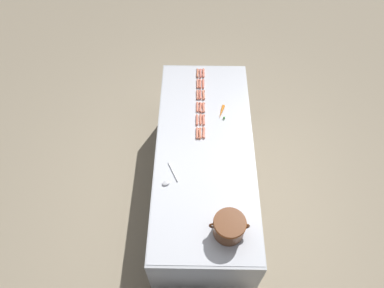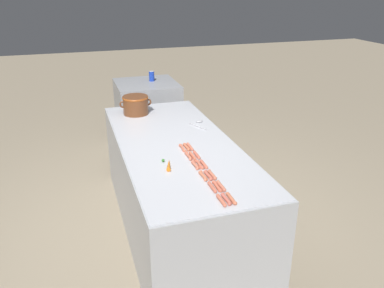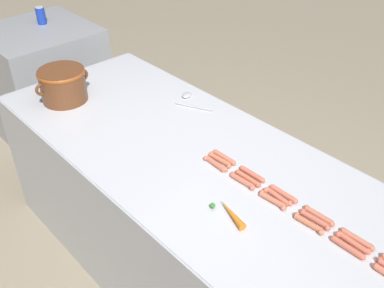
{
  "view_description": "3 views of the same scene",
  "coord_description": "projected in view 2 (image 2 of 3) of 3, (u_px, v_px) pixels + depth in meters",
  "views": [
    {
      "loc": [
        0.09,
        1.98,
        3.58
      ],
      "look_at": [
        0.12,
        0.0,
        0.88
      ],
      "focal_mm": 33.21,
      "sensor_mm": 36.0,
      "label": 1
    },
    {
      "loc": [
        -0.78,
        -2.91,
        2.09
      ],
      "look_at": [
        0.12,
        -0.07,
        0.83
      ],
      "focal_mm": 36.29,
      "sensor_mm": 36.0,
      "label": 2
    },
    {
      "loc": [
        -1.14,
        -1.26,
        2.08
      ],
      "look_at": [
        -0.04,
        -0.06,
        0.93
      ],
      "focal_mm": 41.41,
      "sensor_mm": 36.0,
      "label": 3
    }
  ],
  "objects": [
    {
      "name": "hot_dog_14",
      "position": [
        212.0,
        175.0,
        2.68
      ],
      "size": [
        0.03,
        0.14,
        0.02
      ],
      "color": "#CC6F53",
      "rests_on": "griddle_counter"
    },
    {
      "name": "hot_dog_1",
      "position": [
        212.0,
        187.0,
        2.52
      ],
      "size": [
        0.02,
        0.14,
        0.02
      ],
      "color": "#CD664D",
      "rests_on": "griddle_counter"
    },
    {
      "name": "hot_dog_12",
      "position": [
        231.0,
        198.0,
        2.39
      ],
      "size": [
        0.03,
        0.14,
        0.02
      ],
      "color": "#D2714F",
      "rests_on": "griddle_counter"
    },
    {
      "name": "hot_dog_5",
      "position": [
        182.0,
        148.0,
        3.11
      ],
      "size": [
        0.03,
        0.14,
        0.02
      ],
      "color": "#D27054",
      "rests_on": "griddle_counter"
    },
    {
      "name": "soda_can",
      "position": [
        152.0,
        76.0,
        4.87
      ],
      "size": [
        0.07,
        0.07,
        0.13
      ],
      "color": "#1938B2",
      "rests_on": "back_cabinet"
    },
    {
      "name": "hot_dog_17",
      "position": [
        190.0,
        147.0,
        3.14
      ],
      "size": [
        0.02,
        0.14,
        0.02
      ],
      "color": "#D27156",
      "rests_on": "griddle_counter"
    },
    {
      "name": "hot_dog_6",
      "position": [
        226.0,
        199.0,
        2.38
      ],
      "size": [
        0.03,
        0.14,
        0.02
      ],
      "color": "#CE6655",
      "rests_on": "griddle_counter"
    },
    {
      "name": "hot_dog_8",
      "position": [
        208.0,
        175.0,
        2.67
      ],
      "size": [
        0.03,
        0.14,
        0.02
      ],
      "color": "#CA6752",
      "rests_on": "griddle_counter"
    },
    {
      "name": "bean_pot",
      "position": [
        136.0,
        104.0,
        3.91
      ],
      "size": [
        0.33,
        0.26,
        0.19
      ],
      "color": "brown",
      "rests_on": "griddle_counter"
    },
    {
      "name": "hot_dog_0",
      "position": [
        221.0,
        200.0,
        2.37
      ],
      "size": [
        0.03,
        0.14,
        0.02
      ],
      "color": "#D86E52",
      "rests_on": "griddle_counter"
    },
    {
      "name": "hot_dog_2",
      "position": [
        203.0,
        176.0,
        2.67
      ],
      "size": [
        0.03,
        0.14,
        0.02
      ],
      "color": "#D07150",
      "rests_on": "griddle_counter"
    },
    {
      "name": "hot_dog_7",
      "position": [
        217.0,
        186.0,
        2.53
      ],
      "size": [
        0.03,
        0.14,
        0.02
      ],
      "color": "#D0684E",
      "rests_on": "griddle_counter"
    },
    {
      "name": "hot_dog_4",
      "position": [
        189.0,
        156.0,
        2.97
      ],
      "size": [
        0.03,
        0.14,
        0.02
      ],
      "color": "#D26D53",
      "rests_on": "griddle_counter"
    },
    {
      "name": "carrot",
      "position": [
        168.0,
        164.0,
        2.83
      ],
      "size": [
        0.08,
        0.18,
        0.03
      ],
      "color": "orange",
      "rests_on": "griddle_counter"
    },
    {
      "name": "hot_dog_13",
      "position": [
        221.0,
        186.0,
        2.54
      ],
      "size": [
        0.03,
        0.14,
        0.02
      ],
      "color": "#CA7055",
      "rests_on": "griddle_counter"
    },
    {
      "name": "back_cabinet",
      "position": [
        148.0,
        118.0,
        4.99
      ],
      "size": [
        0.75,
        0.74,
        0.92
      ],
      "primitive_type": "cube",
      "color": "#939599",
      "rests_on": "ground_plane"
    },
    {
      "name": "hot_dog_3",
      "position": [
        195.0,
        165.0,
        2.82
      ],
      "size": [
        0.03,
        0.14,
        0.02
      ],
      "color": "#D17156",
      "rests_on": "griddle_counter"
    },
    {
      "name": "hot_dog_9",
      "position": [
        200.0,
        164.0,
        2.83
      ],
      "size": [
        0.03,
        0.14,
        0.02
      ],
      "color": "#D26C52",
      "rests_on": "griddle_counter"
    },
    {
      "name": "hot_dog_16",
      "position": [
        197.0,
        155.0,
        2.99
      ],
      "size": [
        0.02,
        0.14,
        0.02
      ],
      "color": "#D56B52",
      "rests_on": "griddle_counter"
    },
    {
      "name": "hot_dog_10",
      "position": [
        193.0,
        156.0,
        2.97
      ],
      "size": [
        0.02,
        0.14,
        0.02
      ],
      "color": "#D16A4D",
      "rests_on": "griddle_counter"
    },
    {
      "name": "hot_dog_15",
      "position": [
        204.0,
        164.0,
        2.84
      ],
      "size": [
        0.02,
        0.14,
        0.02
      ],
      "color": "#D56D53",
      "rests_on": "griddle_counter"
    },
    {
      "name": "hot_dog_11",
      "position": [
        186.0,
        147.0,
        3.13
      ],
      "size": [
        0.03,
        0.14,
        0.02
      ],
      "color": "#D2714E",
      "rests_on": "griddle_counter"
    },
    {
      "name": "griddle_counter",
      "position": [
        177.0,
        186.0,
        3.42
      ],
      "size": [
        0.94,
        2.3,
        0.84
      ],
      "color": "#ADAFB5",
      "rests_on": "ground_plane"
    },
    {
      "name": "ground_plane",
      "position": [
        177.0,
        226.0,
        3.58
      ],
      "size": [
        20.0,
        20.0,
        0.0
      ],
      "primitive_type": "plane",
      "color": "gray"
    },
    {
      "name": "serving_spoon",
      "position": [
        199.0,
        123.0,
        3.67
      ],
      "size": [
        0.15,
        0.26,
        0.02
      ],
      "color": "#B7B7BC",
      "rests_on": "griddle_counter"
    }
  ]
}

